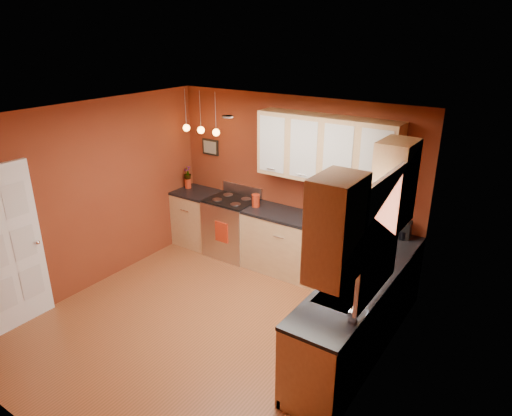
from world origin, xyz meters
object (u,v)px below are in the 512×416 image
Objects in this scene: gas_range at (232,227)px; coffee_maker at (404,230)px; sink at (347,295)px; red_canister at (256,201)px; soap_pump at (353,314)px.

coffee_maker is at bearing 2.72° from gas_range.
sink is 3.67× the size of red_canister.
red_canister is (0.47, -0.01, 0.56)m from gas_range.
gas_range is at bearing 178.21° from red_canister.
gas_range is 0.73m from red_canister.
sink reaches higher than coffee_maker.
red_canister is at bearing -1.79° from gas_range.
red_canister is 3.06m from soap_pump.
gas_range is 1.59× the size of sink.
soap_pump is at bearing -88.74° from coffee_maker.
sink is 2.62m from red_canister.
gas_range is 4.66× the size of coffee_maker.
sink reaches higher than red_canister.
sink is at bearing -95.66° from coffee_maker.
red_canister is (-2.15, 1.49, 0.12)m from sink.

